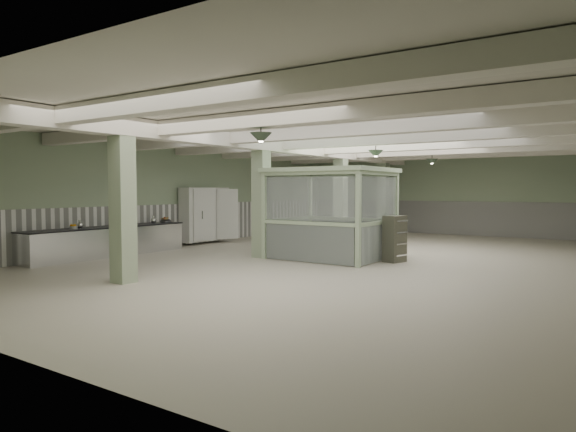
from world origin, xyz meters
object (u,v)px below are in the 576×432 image
Objects in this scene: guard_booth at (331,198)px; walkin_cooler at (205,217)px; prep_counter at (107,241)px; filing_cabinet at (395,239)px.

walkin_cooler is at bearing 171.12° from guard_booth.
guard_booth is (5.83, 3.46, 1.32)m from prep_counter.
filing_cabinet is at bearing 7.99° from guard_booth.
walkin_cooler reaches higher than filing_cabinet.
guard_booth is at bearing -9.16° from walkin_cooler.
prep_counter is 6.91m from guard_booth.
filing_cabinet reaches higher than prep_counter.
prep_counter is at bearing -88.91° from walkin_cooler.
filing_cabinet is (7.81, -0.70, -0.35)m from walkin_cooler.
walkin_cooler is 7.85m from filing_cabinet.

